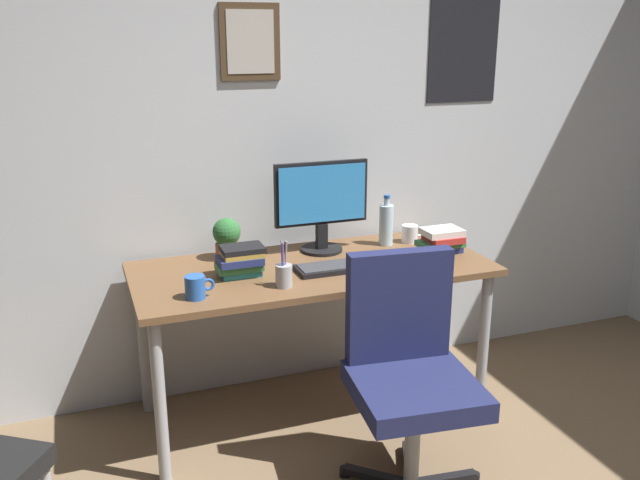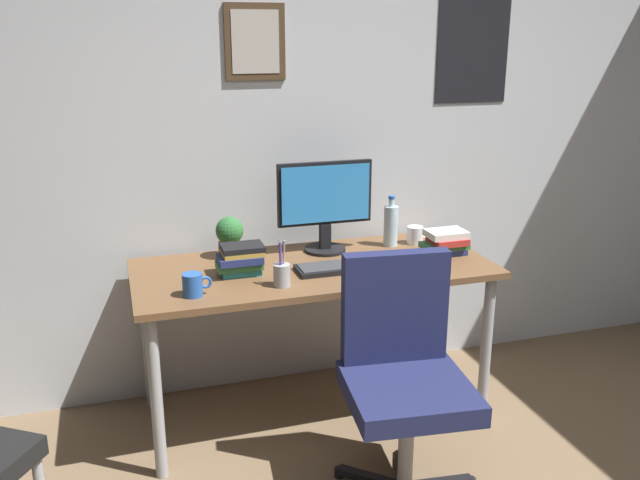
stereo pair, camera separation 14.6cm
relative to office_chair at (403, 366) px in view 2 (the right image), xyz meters
name	(u,v)px [view 2 (the right image)]	position (x,y,z in m)	size (l,w,h in m)	color
wall_back	(326,129)	(0.03, 1.06, 0.77)	(4.40, 0.10, 2.60)	silver
desk	(313,282)	(-0.17, 0.63, 0.14)	(1.61, 0.70, 0.75)	brown
office_chair	(403,366)	(0.00, 0.00, 0.00)	(0.57, 0.57, 0.95)	#1E234C
monitor	(325,203)	(-0.05, 0.82, 0.46)	(0.46, 0.20, 0.43)	black
keyboard	(344,267)	(-0.05, 0.54, 0.23)	(0.43, 0.15, 0.03)	black
computer_mouse	(407,260)	(0.25, 0.53, 0.24)	(0.06, 0.11, 0.04)	black
water_bottle	(391,225)	(0.28, 0.80, 0.33)	(0.07, 0.07, 0.25)	silver
coffee_mug_near	(193,285)	(-0.73, 0.42, 0.27)	(0.12, 0.08, 0.09)	#2659B2
coffee_mug_far	(416,235)	(0.42, 0.80, 0.26)	(0.12, 0.08, 0.09)	white
potted_plant	(230,236)	(-0.51, 0.86, 0.32)	(0.13, 0.13, 0.20)	brown
pen_cup	(282,274)	(-0.37, 0.42, 0.27)	(0.07, 0.07, 0.20)	#9EA0A5
book_stack_left	(241,259)	(-0.50, 0.61, 0.29)	(0.20, 0.14, 0.13)	#26727A
book_stack_right	(446,242)	(0.48, 0.60, 0.28)	(0.21, 0.16, 0.12)	navy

